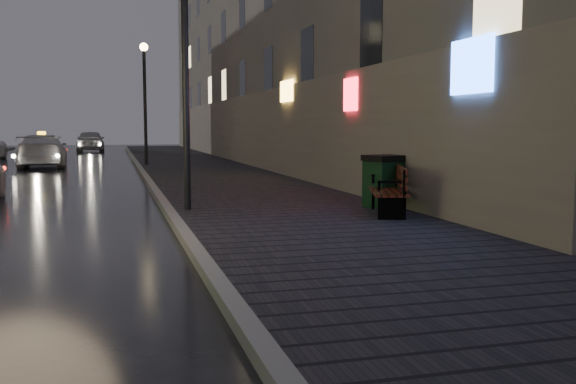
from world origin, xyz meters
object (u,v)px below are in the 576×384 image
object	(u,v)px
lamp_near	(185,41)
car_far	(91,141)
lamp_far	(145,88)
taxi_mid	(42,151)
bench	(392,190)
trash_bin	(385,181)

from	to	relation	value
lamp_near	car_far	xyz separation A→B (m)	(-2.92, 35.14, -2.71)
lamp_far	taxi_mid	xyz separation A→B (m)	(-4.46, 1.65, -2.76)
bench	taxi_mid	size ratio (longest dim) A/B	0.38
bench	lamp_far	bearing A→B (deg)	120.41
trash_bin	lamp_near	bearing A→B (deg)	154.23
bench	car_far	world-z (taller)	car_far
bench	trash_bin	distance (m)	0.99
car_far	trash_bin	bearing A→B (deg)	101.36
bench	car_far	xyz separation A→B (m)	(-6.59, 36.87, 0.17)
bench	trash_bin	bearing A→B (deg)	92.66
trash_bin	taxi_mid	bearing A→B (deg)	100.01
lamp_near	taxi_mid	distance (m)	18.41
lamp_far	taxi_mid	distance (m)	5.50
lamp_near	taxi_mid	xyz separation A→B (m)	(-4.46, 17.65, -2.76)
lamp_far	bench	distance (m)	18.34
lamp_far	car_far	bearing A→B (deg)	98.67
taxi_mid	car_far	distance (m)	17.56
lamp_far	taxi_mid	world-z (taller)	lamp_far
lamp_near	trash_bin	bearing A→B (deg)	-11.24
trash_bin	taxi_mid	size ratio (longest dim) A/B	0.21
car_far	bench	bearing A→B (deg)	100.68
lamp_near	bench	size ratio (longest dim) A/B	2.77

